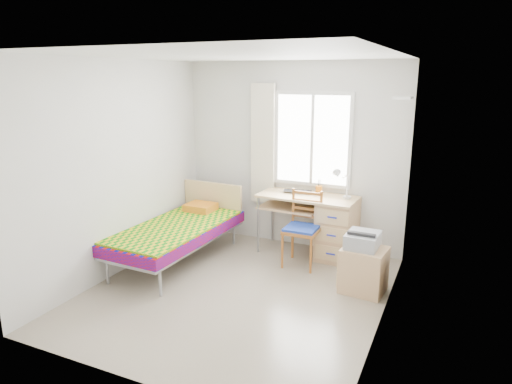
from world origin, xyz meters
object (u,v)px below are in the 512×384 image
desk (332,226)px  chair (304,224)px  cabinet (363,270)px  printer (363,240)px  bed (179,230)px

desk → chair: bearing=-122.8°
cabinet → chair: bearing=158.3°
desk → chair: 0.49m
cabinet → printer: 0.35m
chair → cabinet: bearing=-27.7°
cabinet → desk: bearing=131.2°
bed → desk: 2.04m
bed → chair: 1.64m
cabinet → printer: printer is taller
chair → desk: bearing=54.3°
chair → printer: (0.84, -0.42, 0.06)m
chair → cabinet: size_ratio=1.88×
bed → chair: bearing=22.0°
desk → printer: bearing=-52.3°
chair → printer: size_ratio=2.37×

